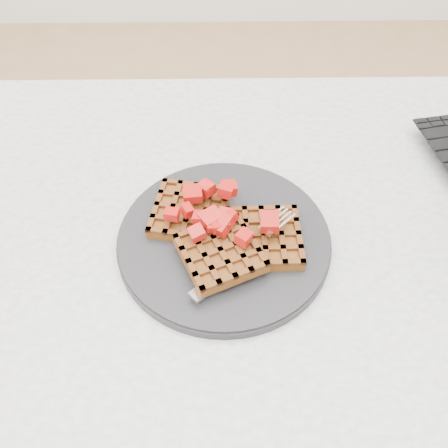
# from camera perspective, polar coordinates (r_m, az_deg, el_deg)

# --- Properties ---
(ground) EXTENTS (4.00, 4.00, 0.00)m
(ground) POSITION_cam_1_polar(r_m,az_deg,el_deg) (1.33, 3.70, -23.32)
(ground) COLOR tan
(ground) RESTS_ON ground
(table) EXTENTS (1.20, 0.80, 0.75)m
(table) POSITION_cam_1_polar(r_m,az_deg,el_deg) (0.74, 6.17, -9.24)
(table) COLOR silver
(table) RESTS_ON ground
(plate) EXTENTS (0.28, 0.28, 0.02)m
(plate) POSITION_cam_1_polar(r_m,az_deg,el_deg) (0.65, 0.00, -1.80)
(plate) COLOR black
(plate) RESTS_ON table
(waffles) EXTENTS (0.20, 0.19, 0.03)m
(waffles) POSITION_cam_1_polar(r_m,az_deg,el_deg) (0.63, 0.02, -1.00)
(waffles) COLOR brown
(waffles) RESTS_ON plate
(strawberry_pile) EXTENTS (0.15, 0.15, 0.02)m
(strawberry_pile) POSITION_cam_1_polar(r_m,az_deg,el_deg) (0.61, 0.00, 0.84)
(strawberry_pile) COLOR #920000
(strawberry_pile) RESTS_ON waffles
(fork) EXTENTS (0.15, 0.14, 0.02)m
(fork) POSITION_cam_1_polar(r_m,az_deg,el_deg) (0.62, 2.99, -3.25)
(fork) COLOR silver
(fork) RESTS_ON plate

